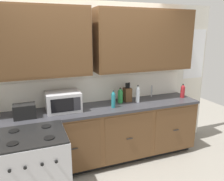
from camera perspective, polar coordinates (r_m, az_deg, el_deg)
The scene contains 12 objects.
ground_plane at distance 3.56m, azimuth -2.28°, elevation -20.25°, with size 8.38×8.38×0.00m, color gray.
wall_unit at distance 3.41m, azimuth -5.24°, elevation 8.55°, with size 4.55×0.40×2.50m.
counter_run at distance 3.57m, azimuth -3.89°, elevation -11.29°, with size 3.38×0.64×0.94m.
stove_range at distance 2.90m, azimuth -19.16°, elevation -18.99°, with size 0.76×0.68×0.95m.
microwave at distance 3.29m, azimuth -12.35°, elevation -2.72°, with size 0.48×0.37×0.28m.
toaster at distance 3.17m, azimuth -21.43°, elevation -4.95°, with size 0.28×0.18×0.19m.
knife_block at distance 3.67m, azimuth 3.92°, elevation -0.96°, with size 0.11×0.14×0.31m.
sink_faucet at distance 3.97m, azimuth 10.07°, elevation -0.16°, with size 0.02×0.02×0.20m, color #B2B5BA.
bottle_red at distance 4.05m, azimuth 17.61°, elevation -0.11°, with size 0.07×0.07×0.24m.
bottle_green at distance 3.58m, azimuth 2.14°, elevation -1.29°, with size 0.08×0.08×0.25m.
bottle_teal at distance 3.34m, azimuth 0.34°, elevation -2.26°, with size 0.06×0.06×0.27m.
bottle_clear at distance 3.62m, azimuth 6.60°, elevation -0.89°, with size 0.06×0.06×0.28m.
Camera 1 is at (-0.92, -2.77, 2.05)m, focal length 35.79 mm.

